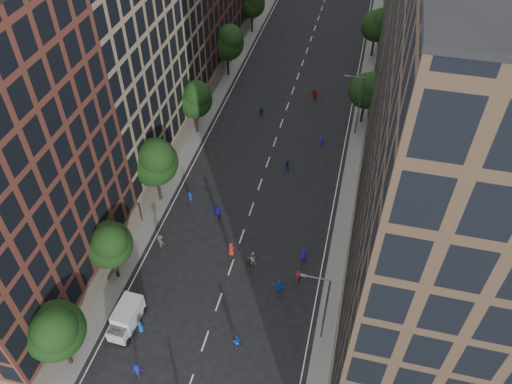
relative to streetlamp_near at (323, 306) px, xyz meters
The scene contains 34 objects.
ground 30.30m from the streetlamp_near, 110.32° to the left, with size 240.00×240.00×0.00m, color black.
sidewalk_left 42.27m from the streetlamp_near, 122.21° to the left, with size 4.00×105.00×0.15m, color slate.
sidewalk_right 35.90m from the streetlamp_near, 87.37° to the left, with size 4.00×105.00×0.15m, color slate.
bldg_left_b 39.13m from the streetlamp_near, 141.93° to the left, with size 14.00×26.00×34.00m, color #978263.
bldg_right_a 15.75m from the streetlamp_near, 19.17° to the left, with size 14.00×30.00×36.00m, color #483626.
bldg_right_b 35.03m from the streetlamp_near, 74.90° to the left, with size 14.00×28.00×33.00m, color #6D645A.
tree_left_0 22.89m from the streetlamp_near, 159.12° to the right, with size 5.20×5.20×8.83m.
tree_left_1 21.47m from the streetlamp_near, behind, with size 4.80×4.80×8.21m.
tree_left_2 25.48m from the streetlamp_near, 147.07° to the left, with size 5.60×5.60×9.45m.
tree_left_3 35.12m from the streetlamp_near, 127.52° to the left, with size 5.00×5.00×8.58m.
tree_left_4 48.78m from the streetlamp_near, 115.99° to the left, with size 5.40×5.40×9.08m.
tree_left_5 63.57m from the streetlamp_near, 109.66° to the left, with size 4.80×4.80×8.33m.
tree_right_a 35.87m from the streetlamp_near, 88.38° to the left, with size 5.00×5.00×8.39m.
tree_right_b 55.86m from the streetlamp_near, 88.95° to the left, with size 5.20×5.20×8.83m.
streetlamp_near is the anchor object (origin of this frame).
streetlamp_far 33.00m from the streetlamp_near, 90.00° to the left, with size 2.64×0.22×9.06m.
cargo_van 18.84m from the streetlamp_near, behind, with size 2.28×4.54×2.37m.
skater_0 17.54m from the streetlamp_near, 168.26° to the right, with size 0.74×0.48×1.51m, color #13479B.
skater_2 8.90m from the streetlamp_near, 159.16° to the right, with size 0.85×0.66×1.75m, color #1646B3.
skater_3 17.47m from the streetlamp_near, 153.22° to the right, with size 1.09×0.63×1.69m, color #1418A7.
skater_4 19.51m from the streetlamp_near, behind, with size 0.96×0.40×1.64m, color #163FB7.
skater_5 7.50m from the streetlamp_near, 139.36° to the left, with size 1.72×0.55×1.86m, color blue.
skater_6 13.92m from the streetlamp_near, 144.53° to the left, with size 0.88×0.58×1.81m, color #A8261C.
skater_7 8.03m from the streetlamp_near, 117.42° to the left, with size 0.57×0.37×1.55m, color #A91C3B.
skater_8 11.59m from the streetlamp_near, 139.61° to the left, with size 0.88×0.69×1.81m, color silver.
skater_9 20.37m from the streetlamp_near, 159.62° to the left, with size 1.17×0.67×1.80m, color #434248.
skater_10 11.53m from the streetlamp_near, 143.18° to the left, with size 0.95×0.39×1.61m, color #1C6025.
skater_11 19.44m from the streetlamp_near, 137.36° to the left, with size 1.65×0.53×1.78m, color #1713A2.
skater_12 10.35m from the streetlamp_near, 108.68° to the left, with size 0.79×0.51×1.62m, color #2116B8.
skater_13 23.27m from the streetlamp_near, 141.15° to the left, with size 0.63×0.41×1.72m, color #132F9E.
skater_14 24.55m from the streetlamp_near, 108.42° to the left, with size 0.75×0.59×1.55m, color #11188F.
skater_15 29.16m from the streetlamp_near, 98.00° to the left, with size 1.07×0.62×1.66m, color #2016BA.
skater_16 36.76m from the streetlamp_near, 111.89° to the left, with size 0.95×0.39×1.61m, color #1D16B7.
skater_17 40.77m from the streetlamp_near, 99.45° to the left, with size 1.72×0.55×1.86m, color #A91C1D.
Camera 1 is at (10.49, -13.54, 42.84)m, focal length 35.00 mm.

